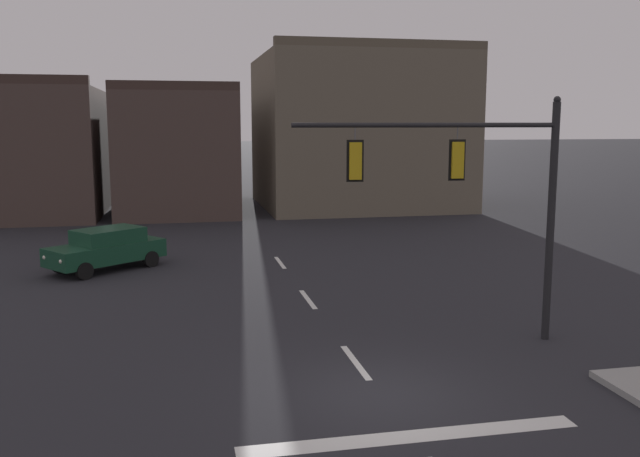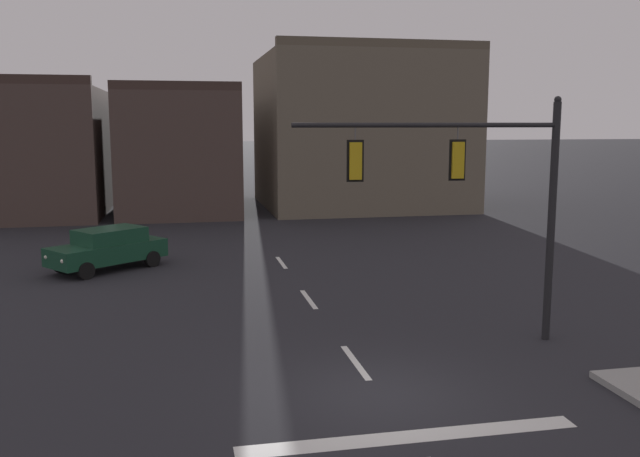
# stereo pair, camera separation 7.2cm
# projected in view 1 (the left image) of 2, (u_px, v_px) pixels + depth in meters

# --- Properties ---
(ground_plane) EXTENTS (400.00, 400.00, 0.00)m
(ground_plane) POSITION_uv_depth(u_px,v_px,m) (380.00, 394.00, 14.39)
(ground_plane) COLOR #232328
(stop_bar_paint) EXTENTS (6.40, 0.50, 0.01)m
(stop_bar_paint) POSITION_uv_depth(u_px,v_px,m) (412.00, 436.00, 12.46)
(stop_bar_paint) COLOR silver
(stop_bar_paint) RESTS_ON ground
(lane_centreline) EXTENTS (0.16, 26.40, 0.01)m
(lane_centreline) POSITION_uv_depth(u_px,v_px,m) (355.00, 362.00, 16.33)
(lane_centreline) COLOR silver
(lane_centreline) RESTS_ON ground
(signal_mast_near_side) EXTENTS (6.79, 0.64, 6.31)m
(signal_mast_near_side) POSITION_uv_depth(u_px,v_px,m) (478.00, 183.00, 17.19)
(signal_mast_near_side) COLOR black
(signal_mast_near_side) RESTS_ON ground
(car_lot_nearside) EXTENTS (4.58, 4.13, 1.61)m
(car_lot_nearside) POSITION_uv_depth(u_px,v_px,m) (107.00, 248.00, 26.45)
(car_lot_nearside) COLOR #143D28
(car_lot_nearside) RESTS_ON ground
(building_row) EXTENTS (31.57, 13.89, 10.50)m
(building_row) POSITION_uv_depth(u_px,v_px,m) (231.00, 142.00, 45.30)
(building_row) COLOR #473833
(building_row) RESTS_ON ground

